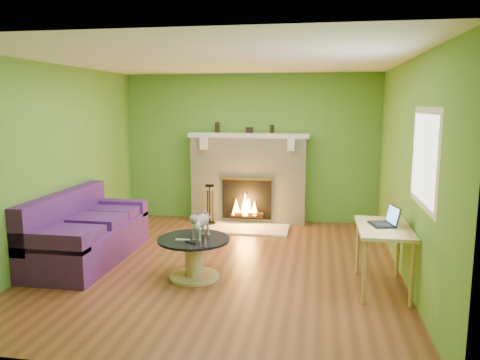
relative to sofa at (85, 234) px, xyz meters
The scene contains 22 objects.
floor 1.89m from the sofa, ahead, with size 5.00×5.00×0.00m, color brown.
ceiling 2.92m from the sofa, ahead, with size 5.00×5.00×0.00m, color white.
wall_back 3.32m from the sofa, 54.26° to the left, with size 5.00×5.00×0.00m, color #559530.
wall_front 3.19m from the sofa, 52.49° to the right, with size 5.00×5.00×0.00m, color #559530.
wall_left 1.03m from the sofa, 168.44° to the left, with size 5.00×5.00×0.00m, color #559530.
wall_right 4.22m from the sofa, ahead, with size 5.00×5.00×0.00m, color #559530.
window_frame 4.35m from the sofa, 11.31° to the right, with size 1.20×1.20×0.00m, color silver.
window_pane 4.34m from the sofa, 11.33° to the right, with size 1.06×1.06×0.00m, color white.
fireplace 3.06m from the sofa, 52.22° to the left, with size 2.10×0.46×1.58m.
hearth 2.66m from the sofa, 45.36° to the left, with size 1.50×0.75×0.03m, color beige.
mantel 3.24m from the sofa, 51.98° to the left, with size 2.10×0.28×0.08m, color beige.
sofa is the anchor object (origin of this frame).
coffee_table 1.67m from the sofa, 13.95° to the right, with size 0.87×0.87×0.49m.
desk 3.84m from the sofa, ahead, with size 0.57×0.99×0.73m.
cat 1.76m from the sofa, 11.72° to the right, with size 0.20×0.54×0.34m, color slate, non-canonical shape.
remote_silver 1.61m from the sofa, 18.97° to the right, with size 0.17×0.04×0.02m, color #949597.
remote_black 1.75m from the sofa, 19.55° to the right, with size 0.16×0.04×0.02m, color black.
laptop 3.83m from the sofa, ahead, with size 0.27×0.31×0.23m, color black, non-canonical shape.
fire_tools 2.38m from the sofa, 58.50° to the left, with size 0.19×0.19×0.69m, color black, non-canonical shape.
mantel_vase_left 3.04m from the sofa, 61.57° to the left, with size 0.08×0.08×0.18m, color black.
mantel_vase_right 3.55m from the sofa, 46.74° to the left, with size 0.07×0.07×0.14m, color black.
mantel_box 3.30m from the sofa, 52.10° to the left, with size 0.12×0.08×0.10m, color black.
Camera 1 is at (1.21, -5.71, 2.08)m, focal length 35.00 mm.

